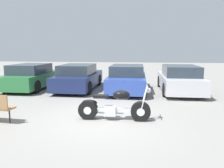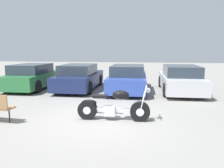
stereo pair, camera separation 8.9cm
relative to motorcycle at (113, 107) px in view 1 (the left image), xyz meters
name	(u,v)px [view 1 (the left image)]	position (x,y,z in m)	size (l,w,h in m)	color
ground_plane	(101,119)	(-0.38, 0.02, -0.42)	(60.00, 60.00, 0.00)	gray
motorcycle	(113,107)	(0.00, 0.00, 0.00)	(2.24, 0.62, 1.10)	black
parked_car_green	(32,77)	(-5.16, 5.00, 0.23)	(1.90, 4.41, 1.37)	#286B38
parked_car_navy	(79,77)	(-2.49, 5.01, 0.23)	(1.90, 4.41, 1.37)	#19234C
parked_car_blue	(127,79)	(0.17, 4.83, 0.23)	(1.90, 4.41, 1.37)	#2D479E
parked_car_silver	(179,79)	(2.83, 4.93, 0.23)	(1.90, 4.41, 1.37)	#BCBCC1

